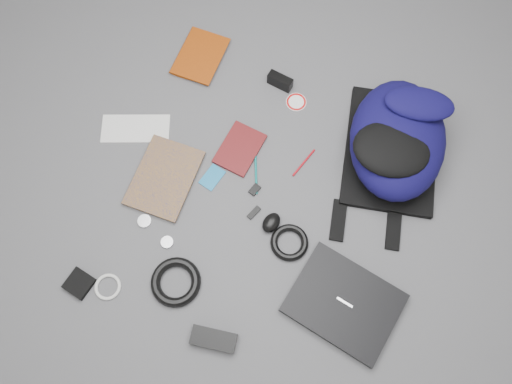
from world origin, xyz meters
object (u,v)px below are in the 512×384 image
(mouse, at_px, (271,223))
(power_brick, at_px, (214,339))
(textbook_red, at_px, (181,50))
(dvd_case, at_px, (240,149))
(compact_camera, at_px, (280,81))
(laptop, at_px, (344,303))
(pouch, at_px, (79,283))
(comic_book, at_px, (138,169))
(backpack, at_px, (397,139))

(mouse, xyz_separation_m, power_brick, (-0.03, -0.42, -0.00))
(textbook_red, relative_size, dvd_case, 1.21)
(textbook_red, relative_size, mouse, 2.93)
(compact_camera, xyz_separation_m, mouse, (0.16, -0.53, -0.01))
(compact_camera, height_order, mouse, compact_camera)
(laptop, bearing_deg, textbook_red, 152.77)
(dvd_case, xyz_separation_m, power_brick, (0.17, -0.64, 0.01))
(dvd_case, height_order, pouch, pouch)
(dvd_case, distance_m, compact_camera, 0.31)
(comic_book, relative_size, power_brick, 1.94)
(backpack, relative_size, textbook_red, 2.27)
(textbook_red, distance_m, comic_book, 0.51)
(textbook_red, xyz_separation_m, power_brick, (0.54, -0.95, 0.01))
(mouse, bearing_deg, comic_book, -168.27)
(laptop, xyz_separation_m, compact_camera, (-0.48, 0.69, 0.01))
(pouch, bearing_deg, comic_book, 89.56)
(comic_book, bearing_deg, power_brick, -43.73)
(textbook_red, bearing_deg, pouch, -86.61)
(compact_camera, xyz_separation_m, pouch, (-0.35, -0.95, -0.02))
(comic_book, bearing_deg, dvd_case, 32.49)
(textbook_red, distance_m, power_brick, 1.09)
(pouch, bearing_deg, power_brick, -0.13)
(comic_book, bearing_deg, mouse, -3.00)
(mouse, distance_m, pouch, 0.67)
(compact_camera, bearing_deg, mouse, -64.57)
(textbook_red, xyz_separation_m, dvd_case, (0.37, -0.30, -0.00))
(comic_book, relative_size, mouse, 3.68)
(textbook_red, xyz_separation_m, pouch, (0.06, -0.95, -0.00))
(dvd_case, relative_size, pouch, 2.27)
(backpack, distance_m, compact_camera, 0.49)
(comic_book, bearing_deg, backpack, 24.60)
(comic_book, distance_m, dvd_case, 0.37)
(compact_camera, bearing_deg, comic_book, -116.29)
(backpack, distance_m, power_brick, 0.91)
(textbook_red, distance_m, mouse, 0.78)
(laptop, height_order, compact_camera, compact_camera)
(textbook_red, bearing_deg, backpack, -7.59)
(backpack, height_order, laptop, backpack)
(dvd_case, bearing_deg, comic_book, -139.80)
(backpack, distance_m, mouse, 0.52)
(backpack, relative_size, comic_book, 1.81)
(backpack, bearing_deg, comic_book, -165.93)
(laptop, height_order, comic_book, laptop)
(pouch, bearing_deg, backpack, 45.43)
(dvd_case, xyz_separation_m, pouch, (-0.31, -0.64, 0.00))
(textbook_red, height_order, dvd_case, textbook_red)
(textbook_red, bearing_deg, comic_book, -83.18)
(comic_book, distance_m, compact_camera, 0.62)
(backpack, relative_size, power_brick, 3.51)
(comic_book, xyz_separation_m, pouch, (-0.00, -0.44, -0.00))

